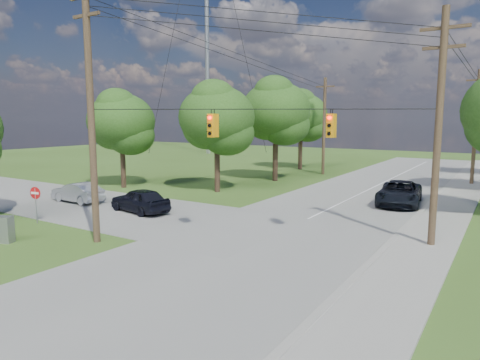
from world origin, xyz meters
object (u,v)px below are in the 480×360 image
Objects in this scene: pole_ne at (439,126)px; pole_north_e at (476,127)px; pole_sw at (91,109)px; car_main_north at (399,193)px; car_cross_dark at (140,200)px; pole_north_w at (324,125)px; control_cabinet at (5,230)px; do_not_enter_sign at (35,197)px; car_cross_silver at (78,192)px.

pole_ne is 1.05× the size of pole_north_e.
pole_sw is 2.10× the size of car_main_north.
car_main_north reaches higher than car_cross_dark.
control_cabinet is (-3.12, -32.02, -4.50)m from pole_north_w.
do_not_enter_sign is (-2.23, 3.01, 0.90)m from control_cabinet.
car_cross_silver is 0.73× the size of car_main_north.
pole_sw is 5.81× the size of do_not_enter_sign.
car_main_north reaches higher than control_cabinet.
pole_sw reaches higher than car_cross_silver.
car_cross_dark reaches higher than control_cabinet.
pole_sw reaches higher than pole_ne.
pole_north_w is 32.48m from control_cabinet.
pole_sw is at bearing -89.23° from pole_north_w.
car_cross_silver is (-8.58, -23.90, -4.41)m from pole_north_w.
car_cross_silver is at bearing 99.22° from control_cabinet.
pole_sw is 29.62m from pole_north_w.
pole_ne reaches higher than pole_north_w.
pole_sw reaches higher than do_not_enter_sign.
control_cabinet is 0.61× the size of do_not_enter_sign.
pole_north_e is 7.92× the size of control_cabinet.
pole_north_e is at bearing 42.03° from do_not_enter_sign.
pole_north_e is at bearing 37.26° from control_cabinet.
pole_ne is at bearing 5.59° from do_not_enter_sign.
car_main_north reaches higher than car_cross_silver.
pole_north_e is 2.24× the size of car_cross_dark.
pole_sw is 15.51m from pole_ne.
car_main_north is at bearing 110.16° from pole_ne.
car_cross_dark is 0.78× the size of car_main_north.
car_cross_silver is 6.09m from do_not_enter_sign.
pole_north_w reaches higher than car_cross_dark.
pole_sw reaches higher than pole_north_w.
car_main_north is (19.08, 11.16, 0.10)m from car_cross_silver.
pole_ne reaches higher than control_cabinet.
car_cross_dark is 8.16m from control_cabinet.
car_main_north is (-3.40, 9.26, -4.64)m from pole_ne.
car_cross_silver is (-22.48, -1.90, -4.74)m from pole_ne.
car_cross_silver is at bearing -156.76° from car_main_north.
pole_north_e is at bearing 67.98° from car_main_north.
pole_north_w is 2.24× the size of car_cross_dark.
car_cross_silver is at bearing 107.99° from do_not_enter_sign.
pole_ne is 1.05× the size of pole_north_w.
control_cabinet is at bearing 35.26° from car_cross_silver.
pole_ne is 1.83× the size of car_main_north.
pole_sw is at bearing 37.43° from car_cross_dark.
pole_sw is 9.51× the size of control_cabinet.
car_main_north is at bearing -50.51° from pole_north_w.
car_cross_dark is 1.06× the size of car_cross_silver.
control_cabinet is at bearing -95.56° from pole_north_w.
car_cross_silver is at bearing -79.78° from car_cross_dark.
car_cross_silver is 2.03× the size of do_not_enter_sign.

